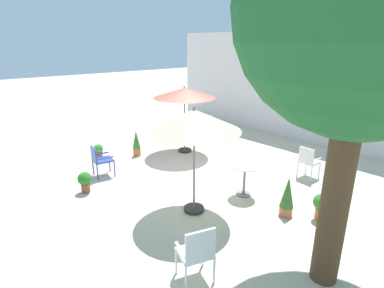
% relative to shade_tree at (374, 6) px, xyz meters
% --- Properties ---
extents(ground_plane, '(60.00, 60.00, 0.00)m').
position_rel_shade_tree_xyz_m(ground_plane, '(-4.49, 1.20, -3.86)').
color(ground_plane, beige).
extents(villa_facade, '(11.66, 0.30, 3.93)m').
position_rel_shade_tree_xyz_m(villa_facade, '(-4.49, 6.39, -1.90)').
color(villa_facade, silver).
rests_on(villa_facade, ground).
extents(shade_tree, '(3.32, 3.17, 5.44)m').
position_rel_shade_tree_xyz_m(shade_tree, '(0.00, 0.00, 0.00)').
color(shade_tree, '#503823').
rests_on(shade_tree, ground).
extents(patio_umbrella_0, '(1.89, 1.89, 2.29)m').
position_rel_shade_tree_xyz_m(patio_umbrella_0, '(-2.87, -0.17, -1.87)').
color(patio_umbrella_0, '#2D2D2D').
rests_on(patio_umbrella_0, ground).
extents(patio_umbrella_1, '(2.00, 2.00, 2.19)m').
position_rel_shade_tree_xyz_m(patio_umbrella_1, '(-5.89, 2.20, -1.92)').
color(patio_umbrella_1, '#2D2D2D').
rests_on(patio_umbrella_1, ground).
extents(cafe_table_0, '(0.63, 0.63, 0.75)m').
position_rel_shade_tree_xyz_m(cafe_table_0, '(-2.60, 1.20, -3.35)').
color(cafe_table_0, white).
rests_on(cafe_table_0, ground).
extents(patio_chair_0, '(0.58, 0.61, 0.96)m').
position_rel_shade_tree_xyz_m(patio_chair_0, '(-1.31, -1.54, -3.31)').
color(patio_chair_0, white).
rests_on(patio_chair_0, ground).
extents(patio_chair_1, '(0.54, 0.57, 0.86)m').
position_rel_shade_tree_xyz_m(patio_chair_1, '(-5.90, -0.81, -3.35)').
color(patio_chair_1, '#37479A').
rests_on(patio_chair_1, ground).
extents(patio_chair_2, '(0.47, 0.46, 0.87)m').
position_rel_shade_tree_xyz_m(patio_chair_2, '(-2.09, 3.24, -3.36)').
color(patio_chair_2, silver).
rests_on(patio_chair_2, ground).
extents(patio_chair_3, '(0.66, 0.66, 0.97)m').
position_rel_shade_tree_xyz_m(patio_chair_3, '(-6.36, 3.64, -3.31)').
color(patio_chair_3, white).
rests_on(patio_chair_3, ground).
extents(potted_plant_0, '(0.60, 0.60, 0.79)m').
position_rel_shade_tree_xyz_m(potted_plant_0, '(-1.68, 4.21, -3.41)').
color(potted_plant_0, '#9A5536').
rests_on(potted_plant_0, ground).
extents(potted_plant_1, '(0.34, 0.34, 0.57)m').
position_rel_shade_tree_xyz_m(potted_plant_1, '(-0.87, 1.52, -3.53)').
color(potted_plant_1, '#CC6E3C').
rests_on(potted_plant_1, ground).
extents(potted_plant_2, '(0.50, 0.50, 0.66)m').
position_rel_shade_tree_xyz_m(potted_plant_2, '(-7.84, 4.10, -3.49)').
color(potted_plant_2, '#C2744A').
rests_on(potted_plant_2, ground).
extents(potted_plant_3, '(0.29, 0.29, 0.87)m').
position_rel_shade_tree_xyz_m(potted_plant_3, '(-1.43, 1.14, -3.42)').
color(potted_plant_3, '#BE6340').
rests_on(potted_plant_3, ground).
extents(potted_plant_4, '(0.33, 0.33, 0.52)m').
position_rel_shade_tree_xyz_m(potted_plant_4, '(-5.28, -1.53, -3.55)').
color(potted_plant_4, '#9A4439').
rests_on(potted_plant_4, ground).
extents(potted_plant_5, '(0.25, 0.25, 0.85)m').
position_rel_shade_tree_xyz_m(potted_plant_5, '(-6.62, 0.79, -3.43)').
color(potted_plant_5, '#BE6330').
rests_on(potted_plant_5, ground).
extents(potted_plant_6, '(0.29, 0.29, 0.47)m').
position_rel_shade_tree_xyz_m(potted_plant_6, '(-7.23, -0.23, -3.61)').
color(potted_plant_6, '#984A31').
rests_on(potted_plant_6, ground).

